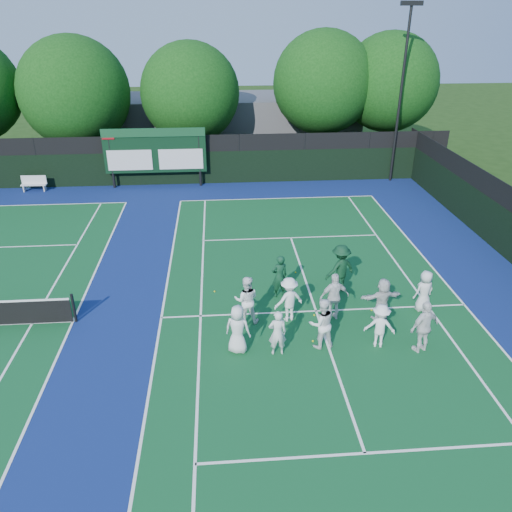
{
  "coord_description": "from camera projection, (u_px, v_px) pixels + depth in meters",
  "views": [
    {
      "loc": [
        -3.33,
        -13.89,
        9.7
      ],
      "look_at": [
        -2.0,
        3.0,
        1.3
      ],
      "focal_mm": 35.0,
      "sensor_mm": 36.0,
      "label": 1
    }
  ],
  "objects": [
    {
      "name": "ground",
      "position": [
        321.0,
        327.0,
        16.95
      ],
      "size": [
        120.0,
        120.0,
        0.0
      ],
      "primitive_type": "plane",
      "color": "#1B390F",
      "rests_on": "ground"
    },
    {
      "name": "court_apron",
      "position": [
        147.0,
        318.0,
        17.42
      ],
      "size": [
        34.0,
        32.0,
        0.01
      ],
      "primitive_type": "cube",
      "color": "navy",
      "rests_on": "ground"
    },
    {
      "name": "near_court",
      "position": [
        316.0,
        311.0,
        17.84
      ],
      "size": [
        11.05,
        23.85,
        0.01
      ],
      "color": "#104F24",
      "rests_on": "ground"
    },
    {
      "name": "back_fence",
      "position": [
        174.0,
        163.0,
        30.22
      ],
      "size": [
        34.0,
        0.08,
        3.0
      ],
      "color": "black",
      "rests_on": "ground"
    },
    {
      "name": "scoreboard",
      "position": [
        155.0,
        151.0,
        29.4
      ],
      "size": [
        6.0,
        0.21,
        3.55
      ],
      "color": "black",
      "rests_on": "ground"
    },
    {
      "name": "clubhouse",
      "position": [
        234.0,
        124.0,
        37.36
      ],
      "size": [
        18.0,
        6.0,
        4.0
      ],
      "primitive_type": "cube",
      "color": "#57575C",
      "rests_on": "ground"
    },
    {
      "name": "light_pole_right",
      "position": [
        403.0,
        75.0,
        28.7
      ],
      "size": [
        1.2,
        0.3,
        10.12
      ],
      "color": "black",
      "rests_on": "ground"
    },
    {
      "name": "bench",
      "position": [
        34.0,
        183.0,
        29.46
      ],
      "size": [
        1.47,
        0.44,
        0.92
      ],
      "color": "silver",
      "rests_on": "ground"
    },
    {
      "name": "tree_b",
      "position": [
        78.0,
        95.0,
        31.45
      ],
      "size": [
        6.89,
        6.89,
        8.46
      ],
      "color": "black",
      "rests_on": "ground"
    },
    {
      "name": "tree_c",
      "position": [
        193.0,
        95.0,
        31.99
      ],
      "size": [
        6.31,
        6.31,
        8.07
      ],
      "color": "black",
      "rests_on": "ground"
    },
    {
      "name": "tree_d",
      "position": [
        325.0,
        85.0,
        32.36
      ],
      "size": [
        6.55,
        6.55,
        8.72
      ],
      "color": "black",
      "rests_on": "ground"
    },
    {
      "name": "tree_e",
      "position": [
        391.0,
        85.0,
        32.68
      ],
      "size": [
        6.32,
        6.32,
        8.58
      ],
      "color": "black",
      "rests_on": "ground"
    },
    {
      "name": "tennis_ball_0",
      "position": [
        313.0,
        341.0,
        16.18
      ],
      "size": [
        0.07,
        0.07,
        0.07
      ],
      "primitive_type": "sphere",
      "color": "#CFCA18",
      "rests_on": "ground"
    },
    {
      "name": "tennis_ball_1",
      "position": [
        314.0,
        315.0,
        17.56
      ],
      "size": [
        0.07,
        0.07,
        0.07
      ],
      "primitive_type": "sphere",
      "color": "#CFCA18",
      "rests_on": "ground"
    },
    {
      "name": "tennis_ball_2",
      "position": [
        372.0,
        310.0,
        17.85
      ],
      "size": [
        0.07,
        0.07,
        0.07
      ],
      "primitive_type": "sphere",
      "color": "#CFCA18",
      "rests_on": "ground"
    },
    {
      "name": "tennis_ball_3",
      "position": [
        215.0,
        291.0,
        19.03
      ],
      "size": [
        0.07,
        0.07,
        0.07
      ],
      "primitive_type": "sphere",
      "color": "#CFCA18",
      "rests_on": "ground"
    },
    {
      "name": "tennis_ball_4",
      "position": [
        296.0,
        272.0,
        20.42
      ],
      "size": [
        0.07,
        0.07,
        0.07
      ],
      "primitive_type": "sphere",
      "color": "#CFCA18",
      "rests_on": "ground"
    },
    {
      "name": "player_front_0",
      "position": [
        238.0,
        329.0,
        15.41
      ],
      "size": [
        0.93,
        0.75,
        1.65
      ],
      "primitive_type": "imported",
      "rotation": [
        0.0,
        0.0,
        2.82
      ],
      "color": "silver",
      "rests_on": "ground"
    },
    {
      "name": "player_front_1",
      "position": [
        277.0,
        333.0,
        15.32
      ],
      "size": [
        0.58,
        0.4,
        1.55
      ],
      "primitive_type": "imported",
      "rotation": [
        0.0,
        0.0,
        3.19
      ],
      "color": "white",
      "rests_on": "ground"
    },
    {
      "name": "player_front_2",
      "position": [
        322.0,
        323.0,
        15.62
      ],
      "size": [
        0.94,
        0.79,
        1.73
      ],
      "primitive_type": "imported",
      "rotation": [
        0.0,
        0.0,
        3.31
      ],
      "color": "white",
      "rests_on": "ground"
    },
    {
      "name": "player_front_3",
      "position": [
        380.0,
        326.0,
        15.7
      ],
      "size": [
        1.08,
        0.79,
        1.5
      ],
      "primitive_type": "imported",
      "rotation": [
        0.0,
        0.0,
        2.88
      ],
      "color": "white",
      "rests_on": "ground"
    },
    {
      "name": "player_front_4",
      "position": [
        424.0,
        327.0,
        15.41
      ],
      "size": [
        1.13,
        0.78,
        1.78
      ],
      "primitive_type": "imported",
      "rotation": [
        0.0,
        0.0,
        3.51
      ],
      "color": "silver",
      "rests_on": "ground"
    },
    {
      "name": "player_back_0",
      "position": [
        246.0,
        300.0,
        16.88
      ],
      "size": [
        0.91,
        0.74,
        1.74
      ],
      "primitive_type": "imported",
      "rotation": [
        0.0,
        0.0,
        3.05
      ],
      "color": "white",
      "rests_on": "ground"
    },
    {
      "name": "player_back_1",
      "position": [
        289.0,
        299.0,
        17.01
      ],
      "size": [
        1.2,
        0.93,
        1.63
      ],
      "primitive_type": "imported",
      "rotation": [
        0.0,
        0.0,
        3.49
      ],
      "color": "white",
      "rests_on": "ground"
    },
    {
      "name": "player_back_2",
      "position": [
        334.0,
        297.0,
        17.05
      ],
      "size": [
        1.08,
        0.56,
        1.76
      ],
      "primitive_type": "imported",
      "rotation": [
        0.0,
        0.0,
        3.27
      ],
      "color": "silver",
      "rests_on": "ground"
    },
    {
      "name": "player_back_3",
      "position": [
        382.0,
        299.0,
        17.08
      ],
      "size": [
        1.5,
        0.65,
        1.57
      ],
      "primitive_type": "imported",
      "rotation": [
        0.0,
        0.0,
        3.27
      ],
      "color": "silver",
      "rests_on": "ground"
    },
    {
      "name": "player_back_4",
      "position": [
        424.0,
        291.0,
        17.6
      ],
      "size": [
        0.87,
        0.7,
        1.55
      ],
      "primitive_type": "imported",
      "rotation": [
        0.0,
        0.0,
        3.45
      ],
      "color": "silver",
      "rests_on": "ground"
    },
    {
      "name": "coach_left",
      "position": [
        279.0,
        276.0,
        18.41
      ],
      "size": [
        0.7,
        0.55,
        1.69
      ],
      "primitive_type": "imported",
      "rotation": [
        0.0,
        0.0,
        3.4
      ],
      "color": "#103A22",
      "rests_on": "ground"
    },
    {
      "name": "coach_right",
      "position": [
        340.0,
        269.0,
        18.74
      ],
      "size": [
        1.41,
        1.14,
        1.9
      ],
      "primitive_type": "imported",
      "rotation": [
        0.0,
        0.0,
        3.55
      ],
      "color": "#0E341C",
      "rests_on": "ground"
    }
  ]
}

